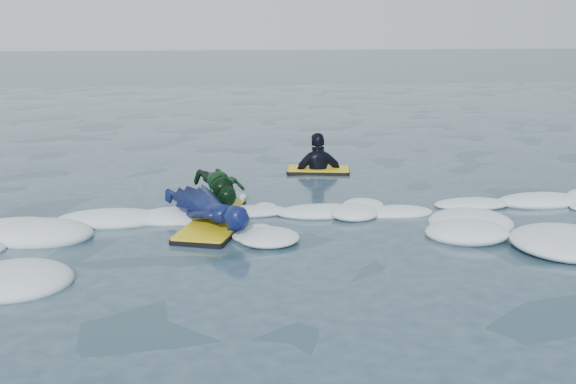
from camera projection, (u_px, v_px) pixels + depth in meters
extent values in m
plane|color=#1A2C3F|center=(226.00, 258.00, 7.39)|extent=(120.00, 120.00, 0.00)
cube|color=black|center=(211.00, 231.00, 8.22)|extent=(0.95, 1.26, 0.06)
cube|color=yellow|center=(211.00, 228.00, 8.21)|extent=(0.92, 1.23, 0.02)
imported|color=navy|center=(210.00, 208.00, 8.41)|extent=(1.24, 1.78, 0.40)
cube|color=black|center=(223.00, 208.00, 9.26)|extent=(0.65, 0.89, 0.04)
cube|color=yellow|center=(223.00, 206.00, 9.25)|extent=(0.62, 0.87, 0.01)
cube|color=blue|center=(223.00, 206.00, 9.25)|extent=(0.35, 0.77, 0.00)
imported|color=#0E3614|center=(222.00, 188.00, 9.40)|extent=(0.74, 1.27, 0.45)
cube|color=black|center=(319.00, 171.00, 11.61)|extent=(1.09, 0.74, 0.05)
cube|color=yellow|center=(319.00, 169.00, 11.60)|extent=(1.07, 0.72, 0.02)
imported|color=black|center=(318.00, 179.00, 11.64)|extent=(0.90, 0.42, 1.50)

